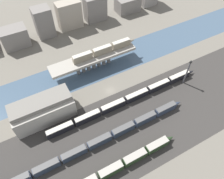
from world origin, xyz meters
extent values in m
plane|color=#666056|center=(0.00, 0.00, 0.00)|extent=(400.00, 400.00, 0.00)
cube|color=#33302D|center=(0.00, -24.00, 0.00)|extent=(280.00, 42.00, 0.01)
cube|color=#3D5166|center=(0.00, 19.58, 0.00)|extent=(320.00, 22.19, 0.01)
cube|color=gray|center=(0.00, 19.58, 7.61)|extent=(49.34, 9.31, 1.52)
cylinder|color=slate|center=(-9.51, 19.58, 3.42)|extent=(2.09, 2.09, 6.85)
cylinder|color=slate|center=(-6.34, 19.58, 3.42)|extent=(2.09, 2.09, 6.85)
cylinder|color=slate|center=(-3.17, 19.58, 3.42)|extent=(2.09, 2.09, 6.85)
cylinder|color=slate|center=(0.00, 19.58, 3.42)|extent=(2.09, 2.09, 6.85)
cylinder|color=slate|center=(3.17, 19.58, 3.42)|extent=(2.09, 2.09, 6.85)
cylinder|color=slate|center=(6.34, 19.58, 3.42)|extent=(2.09, 2.09, 6.85)
cylinder|color=slate|center=(9.51, 19.58, 3.42)|extent=(2.09, 2.09, 6.85)
cube|color=gray|center=(-6.05, 19.58, 10.23)|extent=(10.76, 2.71, 3.73)
cube|color=#B7B2A3|center=(-6.05, 19.58, 12.30)|extent=(10.33, 2.49, 0.40)
cube|color=gray|center=(5.76, 19.58, 10.23)|extent=(10.76, 2.71, 3.73)
cube|color=#B7B2A3|center=(5.76, 19.58, 12.30)|extent=(10.33, 2.49, 0.40)
cube|color=gray|center=(17.58, 19.58, 10.23)|extent=(10.76, 2.71, 3.73)
cube|color=#B7B2A3|center=(17.58, 19.58, 12.30)|extent=(10.33, 2.49, 0.40)
cone|color=gray|center=(24.84, 19.58, 10.05)|extent=(3.77, 2.44, 2.44)
cube|color=#23381E|center=(-19.56, -37.36, 1.73)|extent=(10.41, 3.20, 3.46)
cube|color=#9E998E|center=(-19.56, -37.36, 3.66)|extent=(9.99, 2.94, 0.40)
cube|color=#23381E|center=(-8.39, -37.36, 1.73)|extent=(10.41, 3.20, 3.46)
cube|color=#9E998E|center=(-8.39, -37.36, 3.66)|extent=(9.99, 2.94, 0.40)
cube|color=#23381E|center=(2.77, -37.36, 1.73)|extent=(10.41, 3.20, 3.46)
cube|color=#9E998E|center=(2.77, -37.36, 3.66)|extent=(9.99, 2.94, 0.40)
cone|color=#23381E|center=(9.79, -37.36, 1.56)|extent=(3.64, 2.88, 2.88)
cube|color=#2D384C|center=(-41.53, -23.99, 1.69)|extent=(10.92, 2.81, 3.38)
cube|color=#4C4C4C|center=(-41.53, -23.99, 3.58)|extent=(10.48, 2.58, 0.40)
cube|color=#2D384C|center=(-29.72, -23.99, 1.69)|extent=(10.92, 2.81, 3.38)
cube|color=#4C4C4C|center=(-29.72, -23.99, 3.58)|extent=(10.48, 2.58, 0.40)
cube|color=#2D384C|center=(-17.91, -23.99, 1.69)|extent=(10.92, 2.81, 3.38)
cube|color=#4C4C4C|center=(-17.91, -23.99, 3.58)|extent=(10.48, 2.58, 0.40)
cube|color=#2D384C|center=(-6.10, -23.99, 1.69)|extent=(10.92, 2.81, 3.38)
cube|color=#4C4C4C|center=(-6.10, -23.99, 3.58)|extent=(10.48, 2.58, 0.40)
cube|color=#2D384C|center=(5.71, -23.99, 1.69)|extent=(10.92, 2.81, 3.38)
cube|color=#4C4C4C|center=(5.71, -23.99, 3.58)|extent=(10.48, 2.58, 0.40)
cube|color=#2D384C|center=(17.52, -23.99, 1.69)|extent=(10.92, 2.81, 3.38)
cube|color=#4C4C4C|center=(17.52, -23.99, 3.58)|extent=(10.48, 2.58, 0.40)
cone|color=#2D384C|center=(24.89, -23.99, 1.52)|extent=(3.82, 2.53, 2.53)
cube|color=black|center=(-31.02, -10.61, 1.74)|extent=(12.70, 2.65, 3.49)
cube|color=#B7B2A3|center=(-31.02, -10.61, 3.69)|extent=(12.19, 2.44, 0.40)
cube|color=black|center=(-17.50, -10.61, 1.74)|extent=(12.70, 2.65, 3.49)
cube|color=#B7B2A3|center=(-17.50, -10.61, 3.69)|extent=(12.19, 2.44, 0.40)
cube|color=black|center=(-3.98, -10.61, 1.74)|extent=(12.70, 2.65, 3.49)
cube|color=#B7B2A3|center=(-3.98, -10.61, 3.69)|extent=(12.19, 2.44, 0.40)
cube|color=black|center=(9.54, -10.61, 1.74)|extent=(12.70, 2.65, 3.49)
cube|color=#B7B2A3|center=(9.54, -10.61, 3.69)|extent=(12.19, 2.44, 0.40)
cube|color=black|center=(23.06, -10.61, 1.74)|extent=(12.70, 2.65, 3.49)
cube|color=#B7B2A3|center=(23.06, -10.61, 3.69)|extent=(12.19, 2.44, 0.40)
cube|color=black|center=(36.58, -10.61, 1.74)|extent=(12.70, 2.65, 3.49)
cube|color=#B7B2A3|center=(36.58, -10.61, 3.69)|extent=(12.19, 2.44, 0.40)
cone|color=black|center=(45.15, -10.61, 1.57)|extent=(4.44, 2.39, 2.39)
cube|color=#9E998E|center=(-34.55, 0.91, 4.98)|extent=(27.90, 13.22, 9.97)
cube|color=slate|center=(-34.55, 0.91, 11.06)|extent=(27.35, 9.25, 2.19)
cylinder|color=#4C4C51|center=(37.45, -13.85, 7.28)|extent=(0.77, 0.77, 14.56)
cube|color=black|center=(37.45, -13.85, 15.16)|extent=(1.00, 0.70, 1.20)
cube|color=slate|center=(-33.65, 60.34, 6.15)|extent=(15.76, 10.45, 12.29)
cube|color=slate|center=(-14.24, 62.03, 9.63)|extent=(10.91, 9.53, 19.25)
cube|color=gray|center=(3.31, 62.96, 9.08)|extent=(15.65, 8.18, 18.17)
cube|color=slate|center=(22.21, 63.27, 8.56)|extent=(14.49, 9.10, 17.13)
cube|color=slate|center=(47.95, 62.24, 5.18)|extent=(17.12, 10.79, 10.36)
camera|label=1|loc=(-33.52, -64.06, 88.70)|focal=35.00mm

